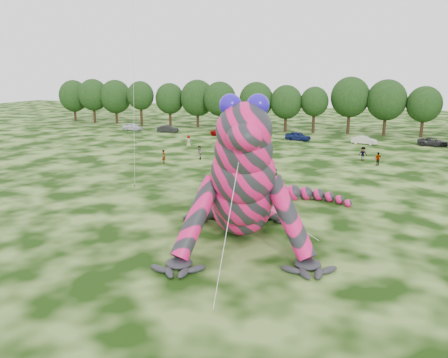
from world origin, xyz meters
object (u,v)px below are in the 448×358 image
(car_1, at_px, (168,129))
(tree_7, at_px, (256,107))
(tree_5, at_px, (198,104))
(car_0, at_px, (133,127))
(tree_1, at_px, (94,101))
(car_4, at_px, (298,136))
(spectator_3, at_px, (378,159))
(tree_12, at_px, (423,112))
(spectator_1, at_px, (199,153))
(tree_11, at_px, (386,108))
(car_5, at_px, (364,140))
(tree_0, at_px, (74,101))
(spectator_2, at_px, (363,154))
(tree_4, at_px, (170,105))
(tree_8, at_px, (286,109))
(tree_6, at_px, (220,106))
(inflatable_gecko, at_px, (242,162))
(car_3, at_px, (251,133))
(spectator_4, at_px, (189,141))
(tree_3, at_px, (141,103))
(tree_9, at_px, (314,110))
(spectator_0, at_px, (164,157))
(spectator_5, at_px, (275,176))
(tree_10, at_px, (350,105))
(car_2, at_px, (223,132))
(tree_2, at_px, (116,102))

(car_1, bearing_deg, tree_7, -71.20)
(tree_5, distance_m, car_0, 14.35)
(tree_1, bearing_deg, car_4, -12.86)
(spectator_3, bearing_deg, car_1, -67.70)
(tree_12, distance_m, spectator_1, 43.42)
(tree_11, bearing_deg, tree_5, 179.63)
(tree_7, height_order, spectator_1, tree_7)
(tree_1, bearing_deg, car_5, -11.04)
(tree_0, distance_m, spectator_2, 70.89)
(tree_5, bearing_deg, tree_7, -7.13)
(car_0, bearing_deg, spectator_1, -128.33)
(tree_4, height_order, tree_8, tree_4)
(tree_6, height_order, spectator_3, tree_6)
(inflatable_gecko, height_order, car_3, inflatable_gecko)
(spectator_1, bearing_deg, tree_12, 105.36)
(tree_0, bearing_deg, spectator_1, -36.33)
(car_4, height_order, spectator_4, spectator_4)
(tree_3, bearing_deg, tree_5, 6.20)
(tree_1, distance_m, tree_9, 49.43)
(car_4, bearing_deg, spectator_4, 139.85)
(tree_4, bearing_deg, spectator_0, -65.19)
(tree_4, relative_size, car_4, 2.09)
(car_1, distance_m, spectator_5, 42.81)
(tree_6, height_order, car_0, tree_6)
(tree_7, xyz_separation_m, tree_10, (17.48, 1.77, 0.51))
(tree_8, bearing_deg, inflatable_gecko, -81.99)
(car_1, relative_size, spectator_5, 2.45)
(tree_3, bearing_deg, car_1, -38.24)
(car_2, bearing_deg, spectator_2, -116.68)
(tree_12, xyz_separation_m, car_0, (-53.32, -8.51, -3.76))
(car_2, bearing_deg, tree_5, 46.69)
(tree_6, bearing_deg, car_5, -19.75)
(tree_6, xyz_separation_m, car_1, (-7.89, -7.71, -4.08))
(tree_5, distance_m, tree_7, 13.15)
(tree_12, bearing_deg, tree_2, 179.07)
(spectator_1, distance_m, spectator_4, 10.06)
(tree_5, height_order, tree_8, tree_5)
(car_1, bearing_deg, car_2, -103.49)
(car_0, distance_m, spectator_3, 50.06)
(tree_6, bearing_deg, spectator_5, -62.99)
(inflatable_gecko, relative_size, tree_0, 2.14)
(car_2, relative_size, spectator_3, 2.66)
(car_3, bearing_deg, car_2, 96.11)
(car_0, xyz_separation_m, car_1, (7.86, -0.25, -0.07))
(tree_12, height_order, car_4, tree_12)
(tree_4, xyz_separation_m, spectator_2, (40.62, -26.22, -3.62))
(tree_0, bearing_deg, car_4, -12.62)
(tree_3, xyz_separation_m, tree_5, (12.59, 1.37, 0.18))
(car_4, relative_size, spectator_3, 2.57)
(tree_9, bearing_deg, spectator_4, -125.00)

